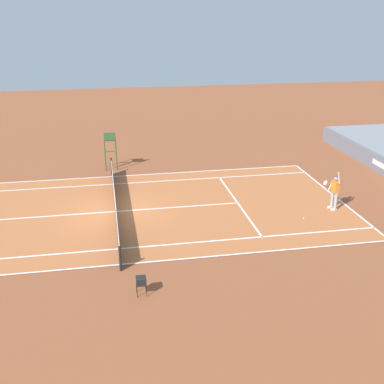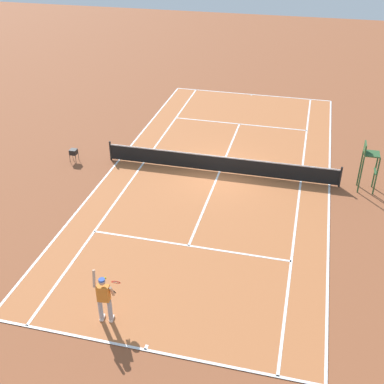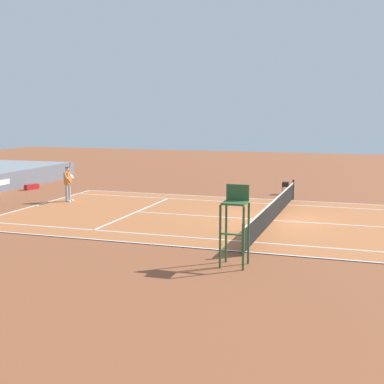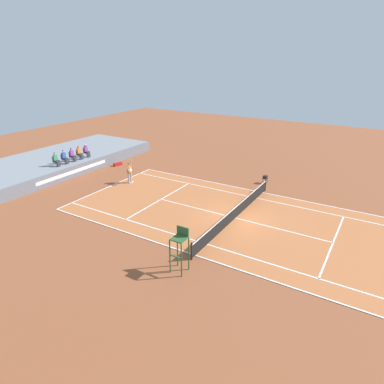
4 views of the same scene
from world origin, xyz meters
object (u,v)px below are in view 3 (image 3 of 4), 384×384
(tennis_player, at_px, (68,183))
(equipment_bag, at_px, (32,187))
(tennis_ball, at_px, (110,200))
(ball_hopper, at_px, (286,184))
(umpire_chair, at_px, (235,215))

(tennis_player, relative_size, equipment_bag, 2.18)
(tennis_player, bearing_deg, equipment_bag, 54.14)
(tennis_ball, bearing_deg, ball_hopper, -57.98)
(umpire_chair, xyz_separation_m, ball_hopper, (14.84, 0.66, -0.98))
(tennis_player, relative_size, umpire_chair, 0.85)
(umpire_chair, height_order, equipment_bag, umpire_chair)
(tennis_ball, height_order, ball_hopper, ball_hopper)
(ball_hopper, bearing_deg, tennis_ball, 122.02)
(tennis_player, distance_m, equipment_bag, 5.58)
(tennis_ball, relative_size, equipment_bag, 0.07)
(tennis_ball, xyz_separation_m, umpire_chair, (-9.59, -9.06, 1.52))
(umpire_chair, distance_m, equipment_bag, 19.60)
(umpire_chair, bearing_deg, tennis_player, 51.59)
(tennis_ball, bearing_deg, equipment_bag, 69.79)
(tennis_player, height_order, umpire_chair, umpire_chair)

